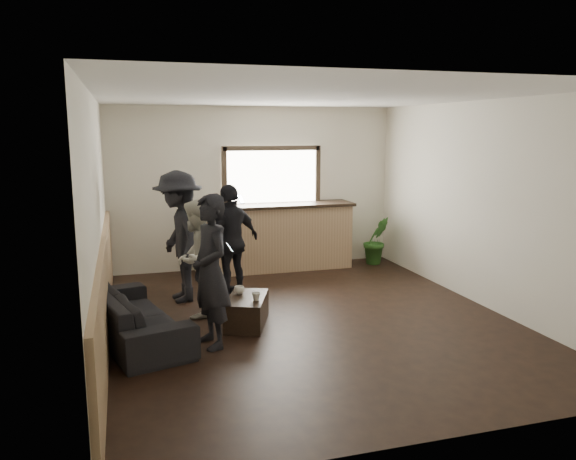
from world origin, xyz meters
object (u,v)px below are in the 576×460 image
object	(u,v)px
person_b	(197,258)
sofa	(135,315)
potted_plant	(376,240)
cup_b	(256,296)
person_a	(211,271)
coffee_table	(247,311)
cup_a	(239,290)
person_d	(231,241)
bar_counter	(276,233)
person_c	(179,237)

from	to	relation	value
person_b	sofa	bearing A→B (deg)	-27.08
potted_plant	cup_b	bearing A→B (deg)	-136.77
sofa	person_a	bearing A→B (deg)	-133.39
person_a	sofa	bearing A→B (deg)	-132.20
person_a	coffee_table	bearing A→B (deg)	122.81
cup_a	potted_plant	distance (m)	3.83
person_b	cup_b	bearing A→B (deg)	64.88
sofa	potted_plant	bearing A→B (deg)	-73.59
sofa	cup_a	distance (m)	1.32
person_d	bar_counter	bearing A→B (deg)	-155.82
bar_counter	cup_b	size ratio (longest dim) A/B	25.47
bar_counter	person_c	size ratio (longest dim) A/B	1.46
potted_plant	cup_a	bearing A→B (deg)	-141.85
coffee_table	person_a	size ratio (longest dim) A/B	0.47
cup_a	person_c	bearing A→B (deg)	119.08
bar_counter	person_a	bearing A→B (deg)	-116.78
coffee_table	cup_a	world-z (taller)	cup_a
bar_counter	sofa	distance (m)	3.72
coffee_table	cup_b	distance (m)	0.30
potted_plant	person_d	xyz separation A→B (m)	(-2.90, -1.27, 0.39)
cup_b	person_c	distance (m)	1.72
cup_a	cup_b	size ratio (longest dim) A/B	1.19
cup_b	person_c	bearing A→B (deg)	117.74
coffee_table	person_d	bearing A→B (deg)	87.39
cup_a	sofa	bearing A→B (deg)	-167.71
cup_a	person_b	xyz separation A→B (m)	(-0.48, 0.38, 0.36)
potted_plant	sofa	bearing A→B (deg)	-148.37
coffee_table	person_a	world-z (taller)	person_a
person_a	person_d	bearing A→B (deg)	148.31
person_a	potted_plant	bearing A→B (deg)	117.59
coffee_table	person_b	size ratio (longest dim) A/B	0.53
person_b	person_c	distance (m)	0.77
bar_counter	potted_plant	world-z (taller)	bar_counter
cup_a	person_d	world-z (taller)	person_d
cup_b	bar_counter	bearing A→B (deg)	70.15
person_b	person_a	bearing A→B (deg)	24.57
sofa	person_b	bearing A→B (deg)	-66.16
sofa	cup_b	size ratio (longest dim) A/B	18.90
bar_counter	person_c	xyz separation A→B (m)	(-1.79, -1.39, 0.28)
cup_b	person_b	distance (m)	1.01
person_a	person_c	distance (m)	1.85
coffee_table	person_a	xyz separation A→B (m)	(-0.52, -0.56, 0.68)
sofa	person_a	world-z (taller)	person_a
coffee_table	cup_a	distance (m)	0.29
cup_b	potted_plant	xyz separation A→B (m)	(2.87, 2.70, 0.02)
person_d	coffee_table	bearing A→B (deg)	58.35
bar_counter	person_d	xyz separation A→B (m)	(-1.05, -1.40, 0.18)
cup_a	cup_b	bearing A→B (deg)	-66.99
sofa	cup_a	xyz separation A→B (m)	(1.29, 0.28, 0.12)
cup_b	potted_plant	distance (m)	3.94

